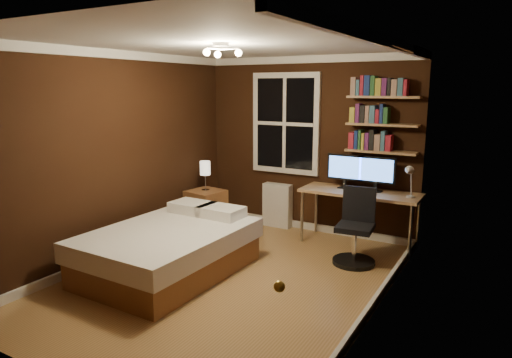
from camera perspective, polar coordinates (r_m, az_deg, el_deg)
The scene contains 24 objects.
floor at distance 5.16m, azimuth -3.35°, elevation -12.32°, with size 4.20×4.20×0.00m, color olive.
wall_back at distance 6.63m, azimuth 6.53°, elevation 4.21°, with size 3.20×0.04×2.50m, color black.
wall_left at distance 5.82m, azimuth -16.82°, elevation 2.79°, with size 0.04×4.20×2.50m, color black.
wall_right at distance 4.15m, azimuth 15.28°, elevation -0.46°, with size 0.04×4.20×2.50m, color black.
ceiling at distance 4.74m, azimuth -3.71°, elevation 16.55°, with size 3.20×4.20×0.02m, color white.
window at distance 6.71m, azimuth 3.71°, elevation 6.92°, with size 1.06×0.06×1.46m, color silver.
door at distance 2.80m, azimuth 6.52°, elevation -10.69°, with size 0.03×0.82×2.05m, color black, non-canonical shape.
door_knob at distance 2.57m, azimuth 2.93°, elevation -13.28°, with size 0.06×0.06×0.06m, color gold.
ceiling_fixture at distance 4.65m, azimuth -4.40°, elevation 15.41°, with size 0.44×0.44×0.18m, color beige, non-canonical shape.
bookshelf_lower at distance 6.17m, azimuth 15.34°, elevation 3.33°, with size 0.92×0.22×0.03m, color #9C754B.
books_row_lower at distance 6.15m, azimuth 15.40°, elevation 4.53°, with size 0.54×0.16×0.23m, color maroon, non-canonical shape.
bookshelf_middle at distance 6.13m, azimuth 15.51°, elevation 6.57°, with size 0.92×0.22×0.03m, color #9C754B.
books_row_middle at distance 6.12m, azimuth 15.58°, elevation 7.79°, with size 0.48×0.16×0.23m, color navy, non-canonical shape.
bookshelf_upper at distance 6.11m, azimuth 15.69°, elevation 9.84°, with size 0.92×0.22×0.03m, color #9C754B.
books_row_upper at distance 6.11m, azimuth 15.76°, elevation 11.06°, with size 0.66×0.16×0.23m, color #224F29, non-canonical shape.
bed at distance 5.31m, azimuth -10.70°, elevation -8.60°, with size 1.41×1.92×0.64m.
nightstand at distance 6.78m, azimuth -6.26°, elevation -3.87°, with size 0.47×0.47×0.59m, color brown.
bedside_lamp at distance 6.66m, azimuth -6.36°, elevation 0.38°, with size 0.15×0.15×0.43m, color beige, non-canonical shape.
radiator at distance 6.88m, azimuth 2.70°, elevation -3.30°, with size 0.44×0.15×0.66m, color silver.
desk at distance 6.14m, azimuth 12.87°, elevation -2.06°, with size 1.55×0.58×0.73m.
monitor_left at distance 6.23m, azimuth 11.08°, elevation 0.94°, with size 0.50×0.12×0.46m, color black, non-canonical shape.
monitor_right at distance 6.11m, azimuth 14.78°, elevation 0.57°, with size 0.50×0.12×0.46m, color black, non-canonical shape.
desk_lamp at distance 5.83m, azimuth 18.69°, elevation -0.27°, with size 0.14×0.32×0.44m, color silver, non-canonical shape.
office_chair at distance 5.60m, azimuth 12.32°, elevation -6.95°, with size 0.50×0.50×0.91m.
Camera 1 is at (2.60, -3.94, 2.08)m, focal length 32.00 mm.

